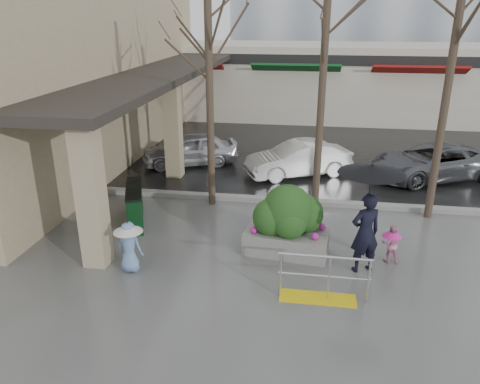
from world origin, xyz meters
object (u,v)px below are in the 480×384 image
(news_boxes, at_px, (135,205))
(car_a, at_px, (190,149))
(car_b, at_px, (298,159))
(tree_midwest, at_px, (326,29))
(tree_west, at_px, (208,34))
(car_c, at_px, (432,162))
(woman, at_px, (368,209))
(child_blue, at_px, (129,243))
(handrail, at_px, (322,283))
(tree_mideast, at_px, (454,45))
(child_pink, at_px, (391,241))
(planter, at_px, (288,221))

(news_boxes, relative_size, car_a, 0.52)
(car_b, bearing_deg, tree_midwest, -14.12)
(tree_west, relative_size, car_c, 1.50)
(news_boxes, bearing_deg, woman, -36.04)
(child_blue, bearing_deg, handrail, -179.00)
(news_boxes, bearing_deg, tree_mideast, -8.65)
(child_pink, height_order, planter, planter)
(planter, bearing_deg, news_boxes, 165.86)
(child_pink, bearing_deg, car_c, -109.83)
(tree_midwest, bearing_deg, car_a, 141.95)
(handrail, bearing_deg, child_blue, 173.49)
(woman, distance_m, news_boxes, 6.48)
(child_pink, xyz_separation_m, car_b, (-2.45, 6.09, 0.10))
(tree_mideast, relative_size, child_blue, 5.31)
(child_pink, height_order, car_c, car_c)
(handrail, bearing_deg, planter, 113.03)
(handrail, xyz_separation_m, car_c, (3.95, 8.38, 0.25))
(car_c, bearing_deg, woman, -48.28)
(tree_mideast, distance_m, car_b, 6.60)
(handrail, distance_m, child_blue, 4.40)
(woman, relative_size, car_c, 0.58)
(car_a, height_order, car_b, same)
(car_b, relative_size, car_c, 0.84)
(tree_mideast, bearing_deg, tree_west, -180.00)
(tree_west, xyz_separation_m, car_a, (-1.71, 3.84, -4.45))
(child_blue, relative_size, planter, 0.57)
(child_blue, bearing_deg, tree_mideast, -142.65)
(child_blue, height_order, news_boxes, child_blue)
(handrail, relative_size, tree_west, 0.28)
(child_blue, relative_size, car_b, 0.32)
(handrail, bearing_deg, car_a, 120.39)
(car_a, bearing_deg, handrail, 8.88)
(car_b, bearing_deg, news_boxes, -67.80)
(news_boxes, height_order, car_b, car_b)
(tree_mideast, xyz_separation_m, child_pink, (-1.50, -2.93, -4.33))
(car_a, bearing_deg, tree_midwest, 30.44)
(tree_mideast, bearing_deg, news_boxes, -168.32)
(woman, bearing_deg, planter, -42.50)
(car_a, distance_m, car_b, 4.31)
(car_a, bearing_deg, news_boxes, -23.04)
(tree_west, bearing_deg, news_boxes, -137.06)
(child_blue, bearing_deg, car_c, -128.98)
(handrail, xyz_separation_m, tree_midwest, (-0.16, 4.80, 4.86))
(tree_midwest, distance_m, news_boxes, 7.12)
(handrail, relative_size, news_boxes, 0.98)
(tree_midwest, bearing_deg, planter, -103.46)
(news_boxes, bearing_deg, planter, -34.47)
(child_blue, bearing_deg, car_b, -107.91)
(tree_west, distance_m, news_boxes, 5.21)
(news_boxes, distance_m, car_a, 5.57)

